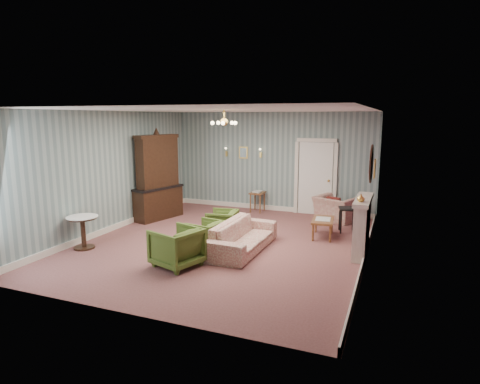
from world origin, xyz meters
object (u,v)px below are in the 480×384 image
at_px(wingback_chair, 336,204).
at_px(side_table_black, 347,220).
at_px(olive_chair_b, 205,233).
at_px(dresser, 157,175).
at_px(olive_chair_c, 222,222).
at_px(coffee_table, 323,228).
at_px(sofa_chintz, 243,231).
at_px(fireplace, 362,226).
at_px(olive_chair_a, 177,245).
at_px(pedestal_table, 83,232).

height_order(wingback_chair, side_table_black, wingback_chair).
distance_m(olive_chair_b, dresser, 3.09).
relative_size(olive_chair_c, coffee_table, 0.79).
bearing_deg(coffee_table, side_table_black, 52.24).
height_order(sofa_chintz, side_table_black, sofa_chintz).
height_order(wingback_chair, fireplace, fireplace).
height_order(olive_chair_a, coffee_table, olive_chair_a).
height_order(olive_chair_a, wingback_chair, wingback_chair).
height_order(olive_chair_c, sofa_chintz, sofa_chintz).
height_order(olive_chair_a, olive_chair_b, olive_chair_a).
xyz_separation_m(olive_chair_c, fireplace, (3.16, -0.13, 0.24)).
bearing_deg(coffee_table, olive_chair_a, -127.70).
xyz_separation_m(sofa_chintz, pedestal_table, (-3.19, -1.13, -0.06)).
bearing_deg(dresser, olive_chair_c, -5.22).
bearing_deg(coffee_table, wingback_chair, 87.84).
bearing_deg(olive_chair_b, wingback_chair, 156.38).
xyz_separation_m(wingback_chair, side_table_black, (0.41, -1.04, -0.14)).
xyz_separation_m(side_table_black, pedestal_table, (-5.05, -3.29, 0.05)).
distance_m(olive_chair_a, side_table_black, 4.39).
bearing_deg(fireplace, pedestal_table, -161.68).
bearing_deg(side_table_black, olive_chair_a, -127.71).
bearing_deg(olive_chair_b, olive_chair_a, 9.10).
distance_m(olive_chair_b, fireplace, 3.24).
distance_m(olive_chair_c, sofa_chintz, 1.18).
xyz_separation_m(olive_chair_b, dresser, (-2.33, 1.83, 0.89)).
height_order(olive_chair_c, side_table_black, olive_chair_c).
xyz_separation_m(wingback_chair, fireplace, (0.87, -2.51, 0.13)).
bearing_deg(side_table_black, fireplace, -72.77).
height_order(sofa_chintz, pedestal_table, sofa_chintz).
distance_m(dresser, side_table_black, 5.10).
height_order(olive_chair_a, pedestal_table, olive_chair_a).
bearing_deg(coffee_table, olive_chair_c, -161.94).
bearing_deg(wingback_chair, fireplace, 132.59).
height_order(olive_chair_b, wingback_chair, wingback_chair).
relative_size(olive_chair_a, olive_chair_b, 1.23).
relative_size(dresser, pedestal_table, 3.44).
relative_size(fireplace, coffee_table, 1.64).
distance_m(olive_chair_b, side_table_black, 3.53).
distance_m(dresser, coffee_table, 4.63).
bearing_deg(olive_chair_a, fireplace, 140.19).
height_order(olive_chair_a, olive_chair_c, olive_chair_a).
bearing_deg(side_table_black, sofa_chintz, -130.78).
distance_m(sofa_chintz, pedestal_table, 3.38).
distance_m(olive_chair_c, fireplace, 3.17).
relative_size(sofa_chintz, dresser, 0.86).
height_order(dresser, coffee_table, dresser).
height_order(coffee_table, side_table_black, side_table_black).
distance_m(wingback_chair, dresser, 4.89).
xyz_separation_m(olive_chair_a, sofa_chintz, (0.82, 1.31, 0.01)).
bearing_deg(pedestal_table, coffee_table, 30.34).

